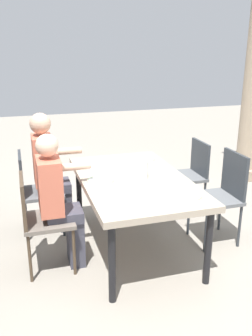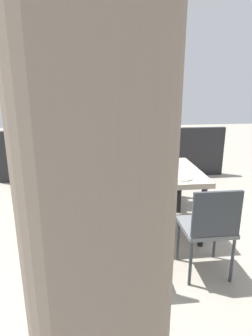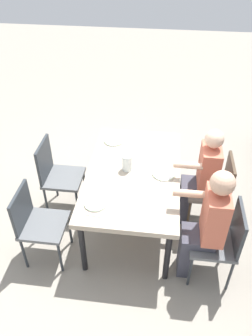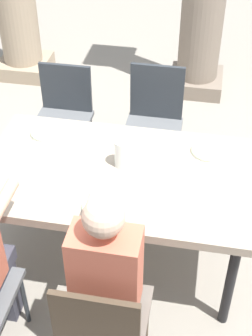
{
  "view_description": "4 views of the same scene",
  "coord_description": "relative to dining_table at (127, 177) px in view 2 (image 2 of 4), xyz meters",
  "views": [
    {
      "loc": [
        3.13,
        -1.02,
        1.95
      ],
      "look_at": [
        -0.09,
        -0.05,
        0.83
      ],
      "focal_mm": 38.86,
      "sensor_mm": 36.0,
      "label": 1
    },
    {
      "loc": [
        0.38,
        3.15,
        1.76
      ],
      "look_at": [
        0.01,
        -0.07,
        0.77
      ],
      "focal_mm": 31.49,
      "sensor_mm": 36.0,
      "label": 2
    },
    {
      "loc": [
        -2.8,
        -0.27,
        3.02
      ],
      "look_at": [
        0.01,
        0.08,
        0.78
      ],
      "focal_mm": 35.72,
      "sensor_mm": 36.0,
      "label": 3
    },
    {
      "loc": [
        0.49,
        -2.27,
        2.68
      ],
      "look_at": [
        0.07,
        -0.02,
        0.8
      ],
      "focal_mm": 52.36,
      "sensor_mm": 36.0,
      "label": 4
    }
  ],
  "objects": [
    {
      "name": "ground_plane",
      "position": [
        0.0,
        0.0,
        -0.69
      ],
      "size": [
        16.0,
        16.0,
        0.0
      ],
      "primitive_type": "plane",
      "color": "gray"
    },
    {
      "name": "dining_table",
      "position": [
        0.0,
        0.0,
        0.0
      ],
      "size": [
        1.67,
        1.0,
        0.75
      ],
      "color": "tan",
      "rests_on": "ground"
    },
    {
      "name": "chair_west_north",
      "position": [
        -0.62,
        0.92,
        -0.17
      ],
      "size": [
        0.44,
        0.44,
        0.88
      ],
      "color": "#5B5E61",
      "rests_on": "ground"
    },
    {
      "name": "chair_west_south",
      "position": [
        -0.62,
        -0.92,
        -0.17
      ],
      "size": [
        0.44,
        0.44,
        0.9
      ],
      "color": "#5B5E61",
      "rests_on": "ground"
    },
    {
      "name": "chair_mid_north",
      "position": [
        0.12,
        0.92,
        -0.14
      ],
      "size": [
        0.44,
        0.44,
        0.95
      ],
      "color": "#5B5E61",
      "rests_on": "ground"
    },
    {
      "name": "chair_mid_south",
      "position": [
        0.12,
        -0.92,
        -0.16
      ],
      "size": [
        0.44,
        0.44,
        0.9
      ],
      "color": "#6A6158",
      "rests_on": "ground"
    },
    {
      "name": "diner_woman_green",
      "position": [
        -0.62,
        -0.74,
        0.02
      ],
      "size": [
        0.35,
        0.5,
        1.32
      ],
      "color": "#3F3F4C",
      "rests_on": "ground"
    },
    {
      "name": "diner_man_white",
      "position": [
        0.11,
        -0.74,
        -0.01
      ],
      "size": [
        0.35,
        0.49,
        1.26
      ],
      "color": "#3F3F4C",
      "rests_on": "ground"
    },
    {
      "name": "stone_column_centre",
      "position": [
        0.37,
        2.42,
        0.72
      ],
      "size": [
        0.55,
        0.55,
        2.86
      ],
      "color": "gray",
      "rests_on": "ground"
    },
    {
      "name": "patio_railing",
      "position": [
        0.0,
        -1.97,
        -0.24
      ],
      "size": [
        4.07,
        0.1,
        0.9
      ],
      "primitive_type": "cube",
      "color": "black",
      "rests_on": "ground"
    },
    {
      "name": "plate_0",
      "position": [
        -0.54,
        0.31,
        0.07
      ],
      "size": [
        0.22,
        0.22,
        0.02
      ],
      "color": "white",
      "rests_on": "dining_table"
    },
    {
      "name": "fork_0",
      "position": [
        -0.69,
        0.31,
        0.07
      ],
      "size": [
        0.03,
        0.17,
        0.01
      ],
      "primitive_type": "cube",
      "rotation": [
        0.0,
        0.0,
        -0.08
      ],
      "color": "silver",
      "rests_on": "dining_table"
    },
    {
      "name": "spoon_0",
      "position": [
        -0.39,
        0.31,
        0.07
      ],
      "size": [
        0.02,
        0.17,
        0.01
      ],
      "primitive_type": "cube",
      "rotation": [
        0.0,
        0.0,
        0.03
      ],
      "color": "silver",
      "rests_on": "dining_table"
    },
    {
      "name": "plate_1",
      "position": [
        -0.01,
        -0.33,
        0.07
      ],
      "size": [
        0.25,
        0.25,
        0.02
      ],
      "color": "white",
      "rests_on": "dining_table"
    },
    {
      "name": "fork_1",
      "position": [
        -0.16,
        -0.33,
        0.07
      ],
      "size": [
        0.03,
        0.17,
        0.01
      ],
      "primitive_type": "cube",
      "rotation": [
        0.0,
        0.0,
        -0.11
      ],
      "color": "silver",
      "rests_on": "dining_table"
    },
    {
      "name": "spoon_1",
      "position": [
        0.14,
        -0.33,
        0.07
      ],
      "size": [
        0.03,
        0.17,
        0.01
      ],
      "primitive_type": "cube",
      "rotation": [
        0.0,
        0.0,
        -0.07
      ],
      "color": "silver",
      "rests_on": "dining_table"
    },
    {
      "name": "plate_2",
      "position": [
        0.56,
        0.3,
        0.07
      ],
      "size": [
        0.24,
        0.24,
        0.02
      ],
      "color": "white",
      "rests_on": "dining_table"
    },
    {
      "name": "fork_2",
      "position": [
        0.41,
        0.3,
        0.07
      ],
      "size": [
        0.03,
        0.17,
        0.01
      ],
      "primitive_type": "cube",
      "rotation": [
        0.0,
        0.0,
        -0.08
      ],
      "color": "silver",
      "rests_on": "dining_table"
    },
    {
      "name": "spoon_2",
      "position": [
        0.71,
        0.3,
        0.07
      ],
      "size": [
        0.02,
        0.17,
        0.01
      ],
      "primitive_type": "cube",
      "rotation": [
        0.0,
        0.0,
        -0.04
      ],
      "color": "silver",
      "rests_on": "dining_table"
    },
    {
      "name": "water_pitcher",
      "position": [
        0.03,
        0.07,
        0.15
      ],
      "size": [
        0.11,
        0.11,
        0.18
      ],
      "color": "white",
      "rests_on": "dining_table"
    }
  ]
}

